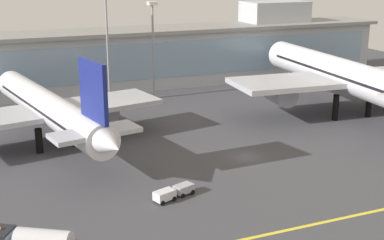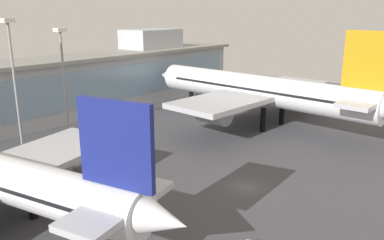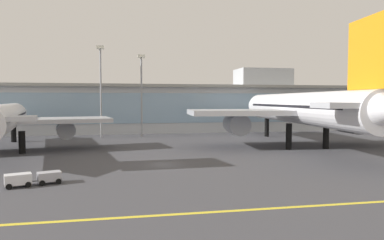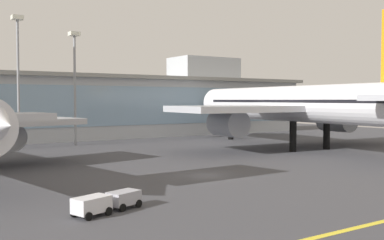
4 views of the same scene
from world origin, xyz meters
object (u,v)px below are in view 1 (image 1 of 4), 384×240
at_px(apron_light_mast_west, 153,35).
at_px(apron_light_mast_centre, 107,32).
at_px(airliner_near_right, 343,76).
at_px(baggage_tug_near, 173,192).
at_px(airliner_near_left, 49,109).

bearing_deg(apron_light_mast_west, apron_light_mast_centre, -176.73).
xyz_separation_m(airliner_near_right, apron_light_mast_centre, (-39.50, 25.00, 7.30)).
xyz_separation_m(airliner_near_right, baggage_tug_near, (-43.66, -23.83, -6.65)).
xyz_separation_m(airliner_near_left, apron_light_mast_west, (25.01, 22.67, 7.77)).
relative_size(airliner_near_right, baggage_tug_near, 10.52).
bearing_deg(airliner_near_left, airliner_near_right, -104.24).
xyz_separation_m(airliner_near_left, baggage_tug_near, (10.97, -26.73, -5.14)).
distance_m(baggage_tug_near, apron_light_mast_centre, 50.95).
xyz_separation_m(airliner_near_right, apron_light_mast_west, (-29.61, 25.57, 6.26)).
height_order(baggage_tug_near, apron_light_mast_west, apron_light_mast_west).
bearing_deg(apron_light_mast_centre, apron_light_mast_west, 3.27).
xyz_separation_m(baggage_tug_near, apron_light_mast_centre, (4.16, 48.83, 13.95)).
bearing_deg(airliner_near_right, airliner_near_left, 91.10).
xyz_separation_m(airliner_near_left, apron_light_mast_centre, (15.13, 22.10, 8.80)).
relative_size(airliner_near_left, apron_light_mast_centre, 2.23).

